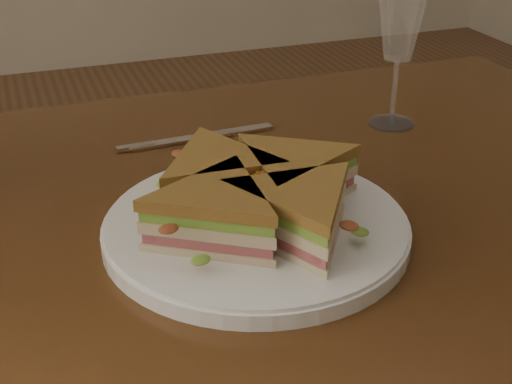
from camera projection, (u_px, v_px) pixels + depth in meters
table at (232, 288)px, 0.81m from camera, size 1.20×0.80×0.75m
plate at (256, 229)px, 0.72m from camera, size 0.31×0.31×0.02m
sandwich_wedges at (256, 196)px, 0.71m from camera, size 0.30×0.30×0.06m
crisps_mound at (256, 200)px, 0.71m from camera, size 0.09×0.09×0.05m
spoon at (249, 179)px, 0.83m from camera, size 0.18×0.03×0.01m
knife at (192, 139)px, 0.94m from camera, size 0.22×0.03×0.00m
wine_glass at (400, 25)px, 0.93m from camera, size 0.07×0.07×0.19m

